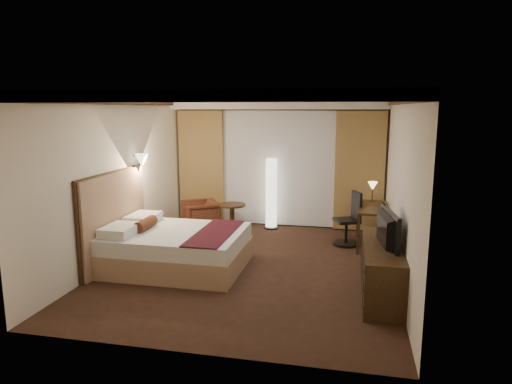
% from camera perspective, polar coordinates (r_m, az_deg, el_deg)
% --- Properties ---
extents(floor, '(4.50, 5.50, 0.01)m').
position_cam_1_polar(floor, '(7.51, -0.65, -9.21)').
color(floor, black).
rests_on(floor, ground).
extents(ceiling, '(4.50, 5.50, 0.01)m').
position_cam_1_polar(ceiling, '(7.07, -0.69, 11.86)').
color(ceiling, white).
rests_on(ceiling, back_wall).
extents(back_wall, '(4.50, 0.02, 2.70)m').
position_cam_1_polar(back_wall, '(9.84, 2.87, 3.58)').
color(back_wall, silver).
rests_on(back_wall, floor).
extents(left_wall, '(0.02, 5.50, 2.70)m').
position_cam_1_polar(left_wall, '(7.97, -16.67, 1.52)').
color(left_wall, silver).
rests_on(left_wall, floor).
extents(right_wall, '(0.02, 5.50, 2.70)m').
position_cam_1_polar(right_wall, '(7.03, 17.53, 0.33)').
color(right_wall, silver).
rests_on(right_wall, floor).
extents(crown_molding, '(4.50, 5.50, 0.12)m').
position_cam_1_polar(crown_molding, '(7.07, -0.69, 11.37)').
color(crown_molding, black).
rests_on(crown_molding, ceiling).
extents(soffit, '(4.50, 0.50, 0.20)m').
position_cam_1_polar(soffit, '(9.52, 2.69, 10.89)').
color(soffit, white).
rests_on(soffit, ceiling).
extents(curtain_sheer, '(2.48, 0.04, 2.45)m').
position_cam_1_polar(curtain_sheer, '(9.78, 2.79, 2.94)').
color(curtain_sheer, silver).
rests_on(curtain_sheer, back_wall).
extents(curtain_left_drape, '(1.00, 0.14, 2.45)m').
position_cam_1_polar(curtain_left_drape, '(10.13, -6.82, 3.14)').
color(curtain_left_drape, '#9D7647').
rests_on(curtain_left_drape, back_wall).
extents(curtain_right_drape, '(1.00, 0.14, 2.45)m').
position_cam_1_polar(curtain_right_drape, '(9.59, 12.81, 2.55)').
color(curtain_right_drape, '#9D7647').
rests_on(curtain_right_drape, back_wall).
extents(wall_sconce, '(0.24, 0.24, 0.24)m').
position_cam_1_polar(wall_sconce, '(8.31, -14.10, 3.88)').
color(wall_sconce, white).
rests_on(wall_sconce, left_wall).
extents(bed, '(2.11, 1.65, 0.62)m').
position_cam_1_polar(bed, '(7.45, -9.79, -7.01)').
color(bed, white).
rests_on(bed, floor).
extents(headboard, '(0.12, 1.95, 1.50)m').
position_cam_1_polar(headboard, '(7.79, -17.20, -3.21)').
color(headboard, tan).
rests_on(headboard, floor).
extents(armchair, '(0.91, 0.92, 0.71)m').
position_cam_1_polar(armchair, '(9.51, -7.00, -2.83)').
color(armchair, '#441F14').
rests_on(armchair, floor).
extents(side_table, '(0.55, 0.55, 0.61)m').
position_cam_1_polar(side_table, '(9.34, -3.00, -3.33)').
color(side_table, black).
rests_on(side_table, floor).
extents(floor_lamp, '(0.32, 0.32, 1.50)m').
position_cam_1_polar(floor_lamp, '(9.61, 1.93, -0.20)').
color(floor_lamp, white).
rests_on(floor_lamp, floor).
extents(desk, '(0.55, 1.25, 0.75)m').
position_cam_1_polar(desk, '(8.72, 14.29, -4.15)').
color(desk, black).
rests_on(desk, floor).
extents(desk_lamp, '(0.18, 0.18, 0.34)m').
position_cam_1_polar(desk_lamp, '(9.08, 14.34, -0.07)').
color(desk_lamp, '#FFD899').
rests_on(desk_lamp, desk).
extents(office_chair, '(0.64, 0.64, 1.01)m').
position_cam_1_polar(office_chair, '(8.64, 11.26, -3.28)').
color(office_chair, black).
rests_on(office_chair, floor).
extents(dresser, '(0.50, 1.83, 0.71)m').
position_cam_1_polar(dresser, '(6.55, 15.43, -9.30)').
color(dresser, black).
rests_on(dresser, floor).
extents(television, '(0.74, 1.10, 0.13)m').
position_cam_1_polar(television, '(6.36, 15.44, -3.75)').
color(television, black).
rests_on(television, dresser).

